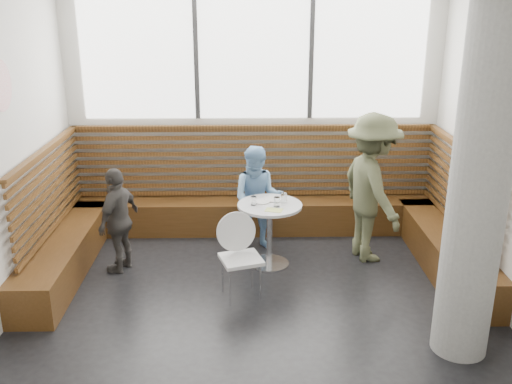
{
  "coord_description": "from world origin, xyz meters",
  "views": [
    {
      "loc": [
        -0.12,
        -5.11,
        3.11
      ],
      "look_at": [
        0.0,
        1.0,
        1.0
      ],
      "focal_mm": 40.0,
      "sensor_mm": 36.0,
      "label": 1
    }
  ],
  "objects_px": {
    "child_left": "(119,220)",
    "cafe_table": "(270,222)",
    "concrete_column": "(479,185)",
    "cafe_chair": "(241,249)",
    "adult_man": "(372,188)",
    "child_back": "(258,199)"
  },
  "relations": [
    {
      "from": "cafe_chair",
      "to": "cafe_table",
      "type": "bearing_deg",
      "value": 46.99
    },
    {
      "from": "adult_man",
      "to": "child_back",
      "type": "height_order",
      "value": "adult_man"
    },
    {
      "from": "cafe_table",
      "to": "child_back",
      "type": "xyz_separation_m",
      "value": [
        -0.13,
        0.47,
        0.12
      ]
    },
    {
      "from": "child_left",
      "to": "concrete_column",
      "type": "bearing_deg",
      "value": 85.06
    },
    {
      "from": "adult_man",
      "to": "child_left",
      "type": "height_order",
      "value": "adult_man"
    },
    {
      "from": "child_left",
      "to": "cafe_table",
      "type": "bearing_deg",
      "value": 113.83
    },
    {
      "from": "concrete_column",
      "to": "cafe_table",
      "type": "xyz_separation_m",
      "value": [
        -1.68,
        1.78,
        -1.04
      ]
    },
    {
      "from": "child_back",
      "to": "child_left",
      "type": "relative_size",
      "value": 1.08
    },
    {
      "from": "adult_man",
      "to": "child_back",
      "type": "relative_size",
      "value": 1.34
    },
    {
      "from": "concrete_column",
      "to": "cafe_chair",
      "type": "height_order",
      "value": "concrete_column"
    },
    {
      "from": "cafe_chair",
      "to": "child_back",
      "type": "relative_size",
      "value": 0.67
    },
    {
      "from": "child_left",
      "to": "cafe_chair",
      "type": "bearing_deg",
      "value": 87.79
    },
    {
      "from": "cafe_chair",
      "to": "child_left",
      "type": "distance_m",
      "value": 1.56
    },
    {
      "from": "cafe_chair",
      "to": "concrete_column",
      "type": "bearing_deg",
      "value": -45.31
    },
    {
      "from": "cafe_chair",
      "to": "adult_man",
      "type": "xyz_separation_m",
      "value": [
        1.58,
        0.89,
        0.38
      ]
    },
    {
      "from": "concrete_column",
      "to": "cafe_table",
      "type": "distance_m",
      "value": 2.66
    },
    {
      "from": "cafe_chair",
      "to": "adult_man",
      "type": "height_order",
      "value": "adult_man"
    },
    {
      "from": "concrete_column",
      "to": "child_back",
      "type": "distance_m",
      "value": 3.03
    },
    {
      "from": "concrete_column",
      "to": "cafe_table",
      "type": "bearing_deg",
      "value": 133.48
    },
    {
      "from": "cafe_chair",
      "to": "child_back",
      "type": "xyz_separation_m",
      "value": [
        0.21,
        1.17,
        0.15
      ]
    },
    {
      "from": "cafe_table",
      "to": "adult_man",
      "type": "height_order",
      "value": "adult_man"
    },
    {
      "from": "cafe_chair",
      "to": "child_back",
      "type": "distance_m",
      "value": 1.2
    }
  ]
}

